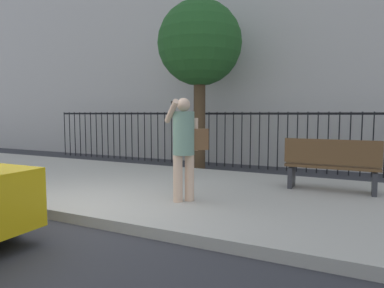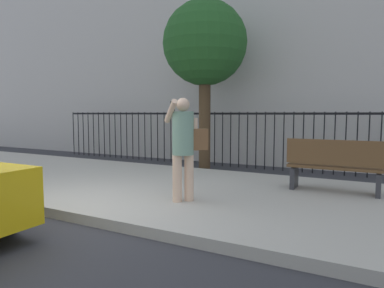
% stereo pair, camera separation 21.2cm
% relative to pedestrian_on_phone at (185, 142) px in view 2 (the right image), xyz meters
% --- Properties ---
extents(ground_plane, '(60.00, 60.00, 0.00)m').
position_rel_pedestrian_on_phone_xyz_m(ground_plane, '(-1.44, -1.33, -1.11)').
color(ground_plane, '#333338').
extents(sidewalk, '(28.00, 4.40, 0.15)m').
position_rel_pedestrian_on_phone_xyz_m(sidewalk, '(-1.44, 0.87, -1.03)').
color(sidewalk, '#B2ADA3').
rests_on(sidewalk, ground).
extents(iron_fence, '(12.03, 0.04, 1.60)m').
position_rel_pedestrian_on_phone_xyz_m(iron_fence, '(-1.44, 4.57, -0.08)').
color(iron_fence, black).
rests_on(iron_fence, ground).
extents(pedestrian_on_phone, '(0.67, 0.69, 1.65)m').
position_rel_pedestrian_on_phone_xyz_m(pedestrian_on_phone, '(0.00, 0.00, 0.00)').
color(pedestrian_on_phone, beige).
rests_on(pedestrian_on_phone, sidewalk).
extents(street_bench, '(1.60, 0.45, 0.95)m').
position_rel_pedestrian_on_phone_xyz_m(street_bench, '(2.04, 1.75, -0.46)').
color(street_bench, brown).
rests_on(street_bench, sidewalk).
extents(street_tree_near, '(2.27, 2.27, 4.57)m').
position_rel_pedestrian_on_phone_xyz_m(street_tree_near, '(-1.48, 3.73, 2.29)').
color(street_tree_near, '#4C3823').
rests_on(street_tree_near, ground).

